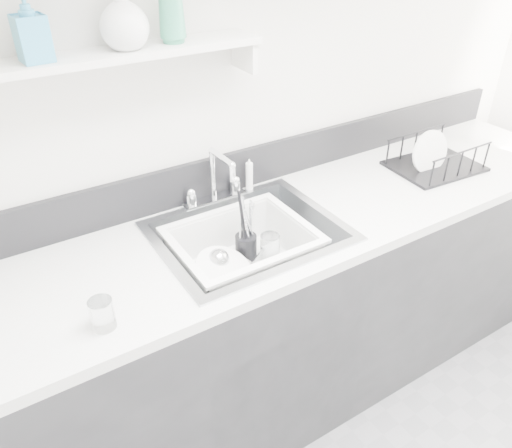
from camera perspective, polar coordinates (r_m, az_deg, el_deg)
counter_run at (r=2.04m, az=-0.76°, el=-11.73°), size 3.20×0.62×0.92m
backsplash at (r=1.93m, az=-5.51°, el=5.23°), size 3.20×0.02×0.16m
sink at (r=1.80m, az=-0.85°, el=-3.29°), size 0.64×0.52×0.20m
faucet at (r=1.90m, az=-4.75°, el=4.09°), size 0.26×0.18×0.23m
side_sprayer at (r=1.97m, az=-0.77°, el=5.65°), size 0.03×0.03×0.14m
wall_shelf at (r=1.57m, az=-17.25°, el=17.56°), size 1.00×0.16×0.12m
wash_tub at (r=1.76m, az=-1.56°, el=-3.49°), size 0.53×0.46×0.19m
plate_stack at (r=1.76m, az=-3.45°, el=-5.78°), size 0.25×0.24×0.10m
utensil_cup at (r=1.84m, az=-1.17°, el=-2.44°), size 0.08×0.08×0.27m
ladle at (r=1.76m, az=-1.93°, el=-5.08°), size 0.28×0.30×0.09m
tumbler_in_tub at (r=1.84m, az=1.61°, el=-2.71°), size 0.08×0.08×0.10m
tumbler_counter at (r=1.41m, az=-17.16°, el=-9.80°), size 0.08×0.08×0.09m
dish_rack at (r=2.29m, az=19.96°, el=7.57°), size 0.39×0.31×0.13m
bowl_small at (r=1.81m, az=3.13°, el=-4.87°), size 0.15×0.15×0.04m
soap_bottle_b at (r=1.51m, az=-24.44°, el=19.81°), size 0.09×0.09×0.18m
soap_bottle_c at (r=1.57m, az=-14.93°, el=21.95°), size 0.17×0.17×0.18m
soap_bottle_d at (r=1.62m, az=-9.72°, el=23.38°), size 0.11×0.11×0.21m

